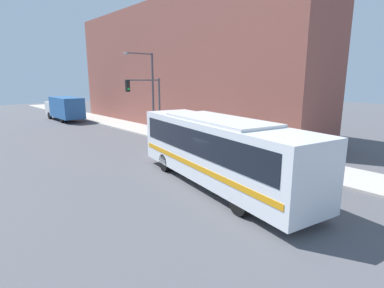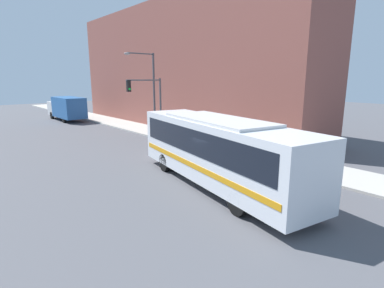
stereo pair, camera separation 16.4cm
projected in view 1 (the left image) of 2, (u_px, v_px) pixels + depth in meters
The scene contains 9 objects.
ground_plane at pixel (228, 192), 13.59m from camera, with size 120.00×120.00×0.00m, color #515156.
sidewalk at pixel (129, 126), 32.27m from camera, with size 3.37×70.00×0.12m.
building_facade at pixel (177, 67), 32.08m from camera, with size 6.00×32.91×12.60m.
city_bus at pixel (218, 147), 14.05m from camera, with size 4.51×11.28×3.28m.
delivery_truck at pixel (64, 108), 36.64m from camera, with size 2.36×7.83×2.86m.
fire_hydrant at pixel (249, 152), 18.85m from camera, with size 0.21×0.28×0.77m.
traffic_light_pole at pixel (148, 97), 24.85m from camera, with size 3.28×0.35×4.96m.
parking_meter at pixel (192, 133), 22.78m from camera, with size 0.14×0.14×1.33m.
street_lamp at pixel (149, 87), 26.04m from camera, with size 2.86×0.28×7.08m.
Camera 1 is at (-9.66, -8.57, 5.05)m, focal length 28.00 mm.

